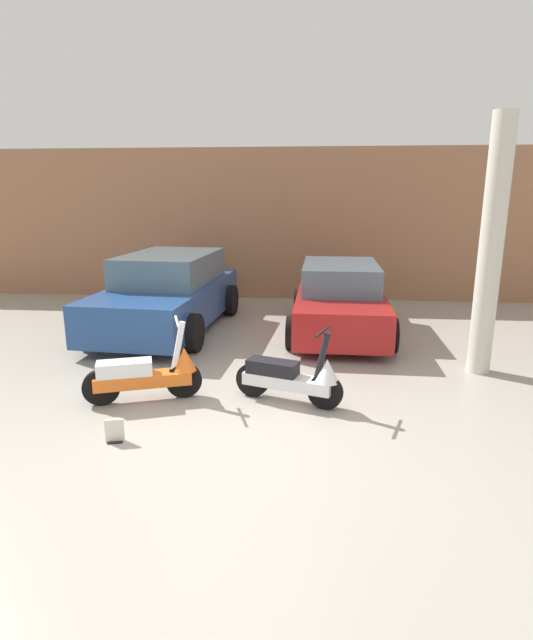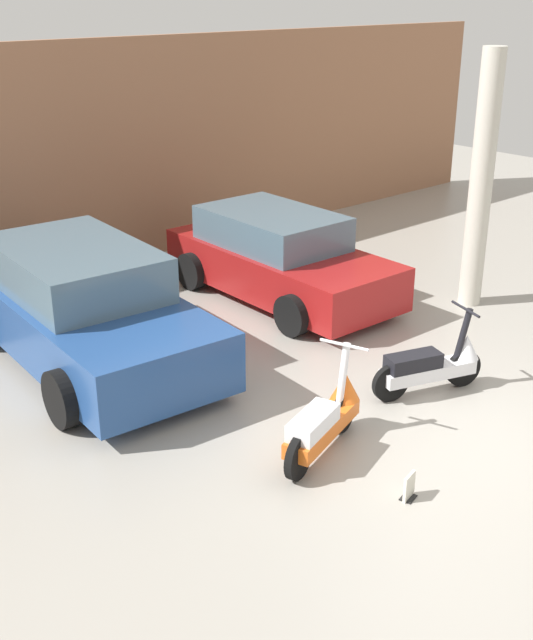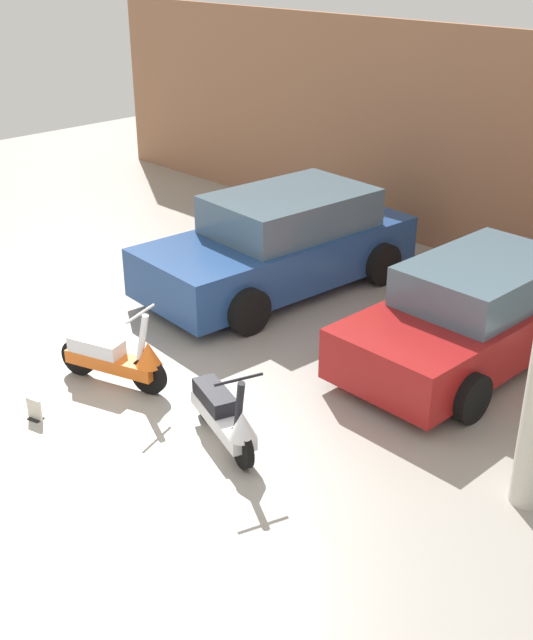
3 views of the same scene
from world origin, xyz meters
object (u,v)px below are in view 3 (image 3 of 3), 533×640
object	(u,v)px
car_rear_left	(281,244)
placard_near_left_scooter	(35,410)
scooter_front_left	(117,357)
scooter_front_right	(225,415)
car_rear_center	(474,314)

from	to	relation	value
car_rear_left	placard_near_left_scooter	bearing A→B (deg)	13.05
scooter_front_left	scooter_front_right	size ratio (longest dim) A/B	1.04
scooter_front_right	car_rear_left	distance (m)	4.34
scooter_front_right	car_rear_center	size ratio (longest dim) A/B	0.36
scooter_front_left	car_rear_center	size ratio (longest dim) A/B	0.37
car_rear_left	car_rear_center	world-z (taller)	car_rear_left
car_rear_center	scooter_front_right	bearing A→B (deg)	-10.89
car_rear_left	placard_near_left_scooter	distance (m)	4.76
car_rear_left	placard_near_left_scooter	size ratio (longest dim) A/B	17.08
scooter_front_left	placard_near_left_scooter	size ratio (longest dim) A/B	5.56
scooter_front_left	placard_near_left_scooter	xyz separation A→B (m)	(-0.02, -1.12, -0.26)
scooter_front_left	car_rear_center	world-z (taller)	car_rear_center
scooter_front_right	car_rear_left	xyz separation A→B (m)	(-2.58, 3.47, 0.34)
car_rear_left	car_rear_center	size ratio (longest dim) A/B	1.14
placard_near_left_scooter	car_rear_center	bearing A→B (deg)	60.91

